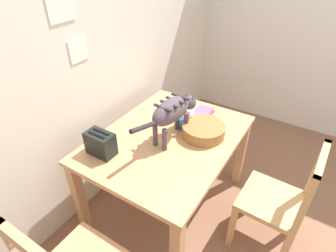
{
  "coord_description": "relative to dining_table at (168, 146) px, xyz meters",
  "views": [
    {
      "loc": [
        -1.35,
        0.36,
        1.98
      ],
      "look_at": [
        0.05,
        1.24,
        0.84
      ],
      "focal_mm": 28.73,
      "sensor_mm": 36.0,
      "label": 1
    }
  ],
  "objects": [
    {
      "name": "magazine",
      "position": [
        0.43,
        0.19,
        0.09
      ],
      "size": [
        0.32,
        0.28,
        0.01
      ],
      "primitive_type": "cube",
      "rotation": [
        0.0,
        0.0,
        0.26
      ],
      "color": "silver",
      "rests_on": "dining_table"
    },
    {
      "name": "wall_rear",
      "position": [
        -0.05,
        0.67,
        0.59
      ],
      "size": [
        4.58,
        0.11,
        2.5
      ],
      "color": "silver",
      "rests_on": "ground_plane"
    },
    {
      "name": "wooden_chair_near",
      "position": [
        0.08,
        -0.86,
        -0.19
      ],
      "size": [
        0.44,
        0.44,
        0.95
      ],
      "rotation": [
        0.0,
        0.0,
        -0.04
      ],
      "color": "tan",
      "rests_on": "ground_plane"
    },
    {
      "name": "toaster",
      "position": [
        -0.41,
        0.29,
        0.17
      ],
      "size": [
        0.12,
        0.2,
        0.18
      ],
      "color": "black",
      "rests_on": "dining_table"
    },
    {
      "name": "coffee_mug",
      "position": [
        0.23,
        -0.05,
        0.17
      ],
      "size": [
        0.14,
        0.1,
        0.09
      ],
      "color": "white",
      "rests_on": "saucer_bowl"
    },
    {
      "name": "dining_table",
      "position": [
        0.0,
        0.0,
        0.0
      ],
      "size": [
        1.27,
        0.97,
        0.74
      ],
      "color": "tan",
      "rests_on": "ground_plane"
    },
    {
      "name": "wicker_basket",
      "position": [
        0.16,
        -0.22,
        0.13
      ],
      "size": [
        0.33,
        0.33,
        0.09
      ],
      "color": "olive",
      "rests_on": "dining_table"
    },
    {
      "name": "book_stack",
      "position": [
        0.44,
        -0.08,
        0.1
      ],
      "size": [
        0.19,
        0.15,
        0.04
      ],
      "color": "#D3443A",
      "rests_on": "dining_table"
    },
    {
      "name": "cat",
      "position": [
        0.02,
        -0.03,
        0.32
      ],
      "size": [
        0.69,
        0.19,
        0.33
      ],
      "rotation": [
        0.0,
        0.0,
        -1.67
      ],
      "color": "#4F4148",
      "rests_on": "dining_table"
    },
    {
      "name": "saucer_bowl",
      "position": [
        0.22,
        -0.05,
        0.1
      ],
      "size": [
        0.2,
        0.2,
        0.04
      ],
      "primitive_type": "cylinder",
      "color": "blue",
      "rests_on": "dining_table"
    }
  ]
}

